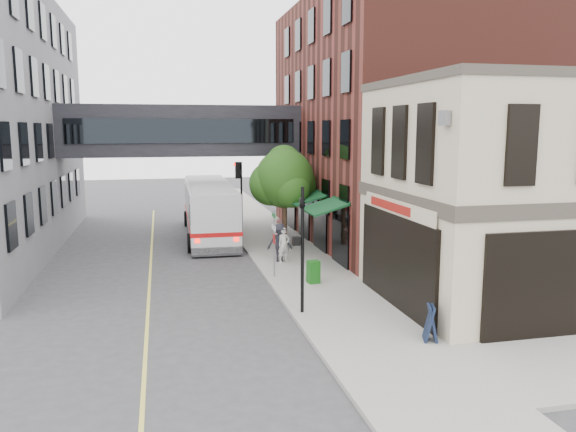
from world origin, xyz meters
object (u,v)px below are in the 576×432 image
pedestrian_b (280,234)px  newspaper_box (313,272)px  bus (209,207)px  sandwich_board (431,323)px  pedestrian_c (280,243)px  pedestrian_a (284,245)px

pedestrian_b → newspaper_box: 7.22m
bus → newspaper_box: (3.31, -12.21, -1.20)m
bus → sandwich_board: bearing=-75.2°
pedestrian_c → newspaper_box: bearing=-75.8°
pedestrian_b → sandwich_board: size_ratio=1.44×
pedestrian_c → sandwich_board: bearing=-71.9°
pedestrian_a → bus: bearing=92.4°
bus → sandwich_board: bus is taller
pedestrian_c → sandwich_board: pedestrian_c is taller
bus → pedestrian_c: (2.73, -8.09, -0.74)m
pedestrian_a → pedestrian_c: pedestrian_c is taller
sandwich_board → pedestrian_c: bearing=121.3°
newspaper_box → bus: bearing=97.0°
bus → pedestrian_b: (3.40, -5.01, -0.88)m
pedestrian_b → pedestrian_c: bearing=-96.5°
pedestrian_a → newspaper_box: bearing=-101.1°
bus → newspaper_box: size_ratio=12.71×
newspaper_box → sandwich_board: sandwich_board is taller
pedestrian_b → newspaper_box: bearing=-85.0°
pedestrian_b → newspaper_box: pedestrian_b is taller
pedestrian_b → sandwich_board: bearing=-77.5°
pedestrian_a → pedestrian_b: size_ratio=1.07×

